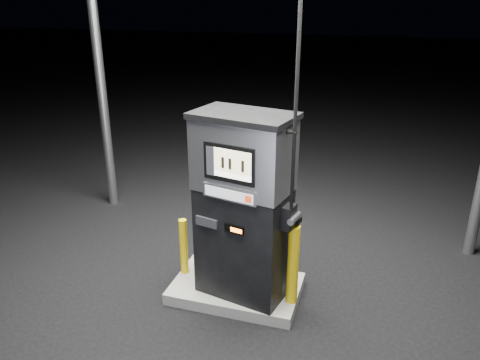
# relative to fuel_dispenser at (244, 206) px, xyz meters

# --- Properties ---
(ground) EXTENTS (80.00, 80.00, 0.00)m
(ground) POSITION_rel_fuel_dispenser_xyz_m (-0.12, 0.10, -1.31)
(ground) COLOR black
(ground) RESTS_ON ground
(pump_island) EXTENTS (1.60, 1.00, 0.15)m
(pump_island) POSITION_rel_fuel_dispenser_xyz_m (-0.12, 0.10, -1.23)
(pump_island) COLOR slate
(pump_island) RESTS_ON ground
(fuel_dispenser) EXTENTS (1.30, 0.88, 4.67)m
(fuel_dispenser) POSITION_rel_fuel_dispenser_xyz_m (0.00, 0.00, 0.00)
(fuel_dispenser) COLOR black
(fuel_dispenser) RESTS_ON pump_island
(bollard_left) EXTENTS (0.11, 0.11, 0.77)m
(bollard_left) POSITION_rel_fuel_dispenser_xyz_m (-0.86, 0.16, -0.77)
(bollard_left) COLOR yellow
(bollard_left) RESTS_ON pump_island
(bollard_right) EXTENTS (0.17, 0.17, 1.01)m
(bollard_right) POSITION_rel_fuel_dispenser_xyz_m (0.62, -0.04, -0.65)
(bollard_right) COLOR yellow
(bollard_right) RESTS_ON pump_island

